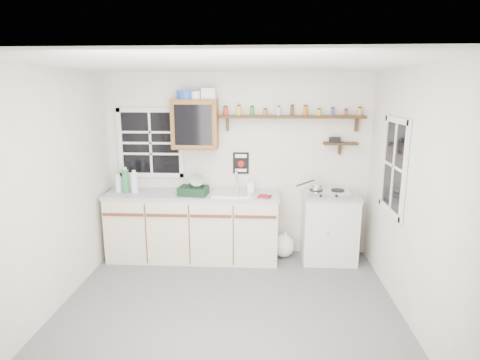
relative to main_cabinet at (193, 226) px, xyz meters
name	(u,v)px	position (x,y,z in m)	size (l,w,h in m)	color
room	(227,194)	(0.58, -1.30, 0.79)	(3.64, 3.24, 2.54)	#5B5B5E
main_cabinet	(193,226)	(0.00, 0.00, 0.00)	(2.31, 0.63, 0.92)	beige
right_cabinet	(329,228)	(1.83, 0.03, -0.01)	(0.73, 0.57, 0.91)	silver
sink	(232,193)	(0.54, 0.01, 0.47)	(0.52, 0.44, 0.29)	silver
upper_cabinet	(195,124)	(0.03, 0.14, 1.36)	(0.60, 0.32, 0.65)	brown
upper_cabinet_clutter	(195,94)	(0.04, 0.14, 1.75)	(0.51, 0.24, 0.14)	#1B45B0
spice_shelf	(291,116)	(1.30, 0.21, 1.47)	(1.91, 0.18, 0.35)	black
secondary_shelf	(339,143)	(1.94, 0.22, 1.12)	(0.45, 0.16, 0.24)	black
warning_sign	(241,163)	(0.63, 0.29, 0.82)	(0.22, 0.02, 0.30)	black
window_back	(151,143)	(-0.62, 0.29, 1.09)	(0.93, 0.03, 0.98)	black
window_right	(394,166)	(2.37, -0.75, 0.99)	(0.03, 0.78, 1.08)	black
water_bottles	(127,182)	(-0.87, -0.01, 0.60)	(0.32, 0.11, 0.34)	silver
dish_rack	(194,188)	(0.04, -0.09, 0.55)	(0.40, 0.32, 0.28)	black
soap_bottle	(251,185)	(0.78, 0.08, 0.56)	(0.09, 0.10, 0.21)	white
rag	(264,196)	(0.96, -0.17, 0.47)	(0.16, 0.13, 0.02)	maroon
hotplate	(327,193)	(1.78, 0.01, 0.49)	(0.58, 0.33, 0.08)	silver
saucepan	(316,187)	(1.63, 0.01, 0.56)	(0.32, 0.23, 0.15)	silver
trash_bag	(284,245)	(1.24, 0.06, -0.29)	(0.36, 0.32, 0.41)	white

